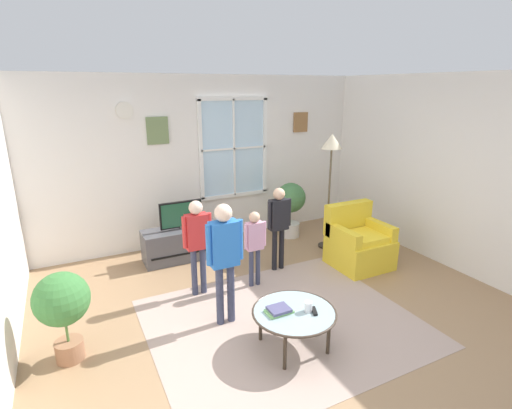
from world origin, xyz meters
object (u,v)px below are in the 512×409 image
coffee_table (294,313)px  person_pink_shirt (255,240)px  remote_near_books (314,311)px  person_red_shirt (197,237)px  armchair (358,244)px  person_blue_shirt (224,251)px  cup (308,307)px  tv_stand (183,244)px  person_black_shirt (279,219)px  potted_plant_by_window (291,203)px  floor_lamp (331,153)px  television (181,215)px  book_stack (279,310)px  potted_plant_corner (62,304)px

coffee_table → person_pink_shirt: (0.22, 1.30, 0.25)m
remote_near_books → person_red_shirt: 1.68m
armchair → person_blue_shirt: bearing=-167.8°
armchair → person_pink_shirt: (-1.60, 0.11, 0.30)m
cup → remote_near_books: cup is taller
armchair → person_blue_shirt: person_blue_shirt is taller
tv_stand → person_black_shirt: 1.54m
remote_near_books → potted_plant_by_window: size_ratio=0.15×
person_black_shirt → floor_lamp: floor_lamp is taller
remote_near_books → person_black_shirt: bearing=71.7°
television → person_blue_shirt: 1.84m
television → person_black_shirt: bearing=-41.0°
book_stack → person_red_shirt: size_ratio=0.21×
person_blue_shirt → remote_near_books: bearing=-52.8°
person_pink_shirt → floor_lamp: 1.94m
tv_stand → armchair: armchair is taller
armchair → book_stack: 2.26m
person_red_shirt → person_black_shirt: 1.22m
coffee_table → person_black_shirt: person_black_shirt is taller
person_red_shirt → tv_stand: bearing=83.9°
tv_stand → person_pink_shirt: person_pink_shirt is taller
armchair → person_red_shirt: (-2.31, 0.23, 0.43)m
tv_stand → coffee_table: bearing=-81.5°
armchair → person_red_shirt: bearing=174.3°
television → potted_plant_corner: 2.36m
cup → person_pink_shirt: (0.10, 1.36, 0.18)m
armchair → remote_near_books: armchair is taller
person_blue_shirt → person_red_shirt: 0.73m
potted_plant_by_window → armchair: bearing=-78.6°
cup → potted_plant_by_window: size_ratio=0.11×
cup → person_red_shirt: person_red_shirt is taller
person_red_shirt → floor_lamp: bearing=12.5°
book_stack → person_red_shirt: (-0.35, 1.36, 0.33)m
person_pink_shirt → book_stack: bearing=-106.0°
armchair → person_red_shirt: person_red_shirt is taller
television → floor_lamp: (2.20, -0.60, 0.83)m
book_stack → person_pink_shirt: bearing=74.0°
potted_plant_corner → coffee_table: bearing=-21.7°
potted_plant_by_window → remote_near_books: bearing=-117.1°
tv_stand → floor_lamp: floor_lamp is taller
potted_plant_by_window → tv_stand: bearing=-178.3°
tv_stand → floor_lamp: (2.20, -0.60, 1.28)m
floor_lamp → remote_near_books: bearing=-129.3°
television → armchair: (2.19, -1.34, -0.37)m
potted_plant_by_window → floor_lamp: 1.17m
cup → television: bearing=100.9°
coffee_table → person_blue_shirt: size_ratio=0.61×
book_stack → person_blue_shirt: bearing=114.5°
cup → remote_near_books: size_ratio=0.73×
tv_stand → potted_plant_by_window: potted_plant_by_window is taller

